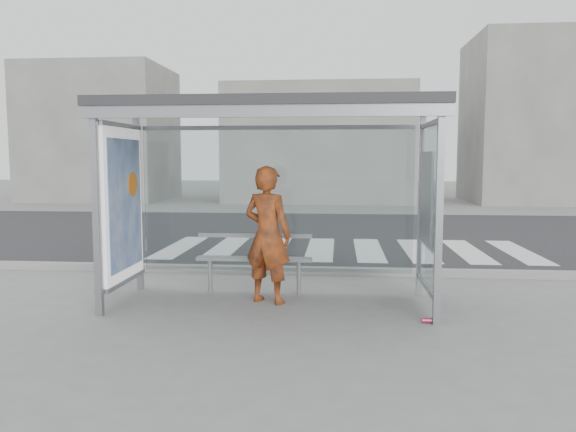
# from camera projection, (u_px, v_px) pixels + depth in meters

# --- Properties ---
(ground) EXTENTS (80.00, 80.00, 0.00)m
(ground) POSITION_uv_depth(u_px,v_px,m) (271.00, 304.00, 7.32)
(ground) COLOR slate
(ground) RESTS_ON ground
(road) EXTENTS (30.00, 10.00, 0.01)m
(road) POSITION_uv_depth(u_px,v_px,m) (304.00, 233.00, 14.25)
(road) COLOR #232325
(road) RESTS_ON ground
(curb) EXTENTS (30.00, 0.18, 0.12)m
(curb) POSITION_uv_depth(u_px,v_px,m) (285.00, 270.00, 9.24)
(curb) COLOR gray
(curb) RESTS_ON ground
(crosswalk) EXTENTS (7.55, 3.00, 0.00)m
(crosswalk) POSITION_uv_depth(u_px,v_px,m) (344.00, 250.00, 11.68)
(crosswalk) COLOR silver
(crosswalk) RESTS_ON ground
(bus_shelter) EXTENTS (4.25, 1.65, 2.62)m
(bus_shelter) POSITION_uv_depth(u_px,v_px,m) (242.00, 152.00, 7.21)
(bus_shelter) COLOR gray
(bus_shelter) RESTS_ON ground
(building_left) EXTENTS (6.00, 5.00, 6.00)m
(building_left) POSITION_uv_depth(u_px,v_px,m) (102.00, 134.00, 25.73)
(building_left) COLOR slate
(building_left) RESTS_ON ground
(building_center) EXTENTS (8.00, 5.00, 5.00)m
(building_center) POSITION_uv_depth(u_px,v_px,m) (319.00, 144.00, 24.89)
(building_center) COLOR slate
(building_center) RESTS_ON ground
(building_right) EXTENTS (5.00, 5.00, 7.00)m
(building_right) POSITION_uv_depth(u_px,v_px,m) (530.00, 120.00, 23.98)
(building_right) COLOR slate
(building_right) RESTS_ON ground
(person) EXTENTS (0.77, 0.65, 1.80)m
(person) POSITION_uv_depth(u_px,v_px,m) (268.00, 235.00, 7.33)
(person) COLOR #CB4713
(person) RESTS_ON ground
(bench) EXTENTS (1.62, 0.21, 0.84)m
(bench) POSITION_uv_depth(u_px,v_px,m) (254.00, 258.00, 7.87)
(bench) COLOR gray
(bench) RESTS_ON ground
(soda_can) EXTENTS (0.12, 0.07, 0.06)m
(soda_can) POSITION_uv_depth(u_px,v_px,m) (427.00, 320.00, 6.48)
(soda_can) COLOR #C63A6A
(soda_can) RESTS_ON ground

